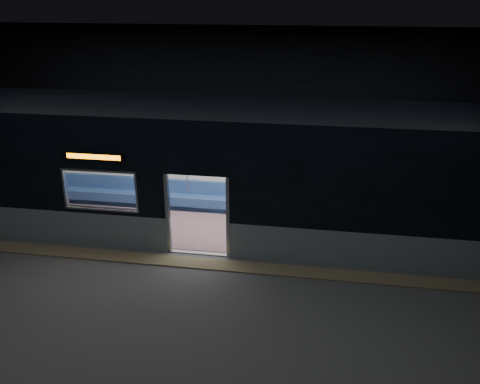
# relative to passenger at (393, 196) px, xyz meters

# --- Properties ---
(station_floor) EXTENTS (24.00, 14.00, 0.01)m
(station_floor) POSITION_rel_passenger_xyz_m (-4.80, -3.55, -0.84)
(station_floor) COLOR #47494C
(station_floor) RESTS_ON ground
(station_envelope) EXTENTS (24.00, 14.00, 5.00)m
(station_envelope) POSITION_rel_passenger_xyz_m (-4.80, -3.55, 2.83)
(station_envelope) COLOR black
(station_envelope) RESTS_ON station_floor
(tactile_strip) EXTENTS (22.80, 0.50, 0.03)m
(tactile_strip) POSITION_rel_passenger_xyz_m (-4.80, -3.00, -0.82)
(tactile_strip) COLOR #8C7F59
(tactile_strip) RESTS_ON station_floor
(metro_car) EXTENTS (18.00, 3.04, 3.35)m
(metro_car) POSITION_rel_passenger_xyz_m (-4.80, -1.00, 1.01)
(metro_car) COLOR #8A9BA5
(metro_car) RESTS_ON station_floor
(passenger) EXTENTS (0.44, 0.75, 1.47)m
(passenger) POSITION_rel_passenger_xyz_m (0.00, 0.00, 0.00)
(passenger) COLOR black
(passenger) RESTS_ON metro_car
(handbag) EXTENTS (0.37, 0.35, 0.15)m
(handbag) POSITION_rel_passenger_xyz_m (0.01, -0.25, -0.14)
(handbag) COLOR black
(handbag) RESTS_ON passenger
(transit_map) EXTENTS (0.99, 0.03, 0.64)m
(transit_map) POSITION_rel_passenger_xyz_m (-0.00, 0.31, 0.63)
(transit_map) COLOR white
(transit_map) RESTS_ON metro_car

